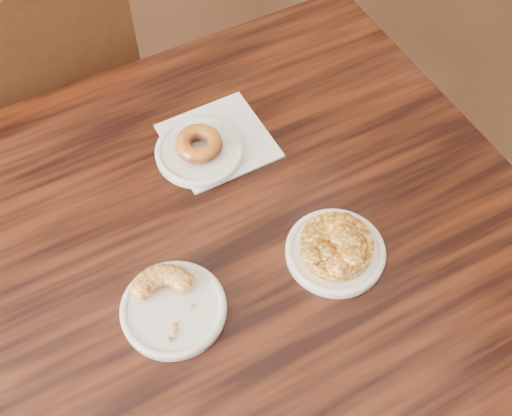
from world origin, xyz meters
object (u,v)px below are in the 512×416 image
cafe_table (252,334)px  cruller_fragment (172,303)px  chair_far (34,101)px  glazed_donut (199,144)px  apple_fritter (337,244)px

cafe_table → cruller_fragment: 0.44m
cafe_table → chair_far: 0.82m
cafe_table → glazed_donut: size_ratio=11.58×
glazed_donut → apple_fritter: (0.09, -0.29, -0.00)m
cafe_table → glazed_donut: 0.45m
apple_fritter → cruller_fragment: 0.27m
apple_fritter → cafe_table: bearing=140.7°
chair_far → cruller_fragment: size_ratio=7.63×
cafe_table → chair_far: (-0.18, 0.79, 0.08)m
chair_far → glazed_donut: bearing=102.8°
cafe_table → apple_fritter: size_ratio=6.16×
glazed_donut → apple_fritter: bearing=-72.0°
cafe_table → chair_far: size_ratio=1.07×
chair_far → apple_fritter: (0.28, -0.88, 0.33)m
apple_fritter → cruller_fragment: (-0.27, 0.04, -0.00)m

